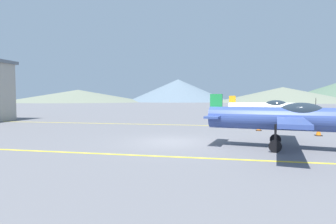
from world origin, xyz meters
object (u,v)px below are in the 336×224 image
(airplane_near, at_px, (287,118))
(traffic_cone_front, at_px, (259,126))
(traffic_cone_side, at_px, (319,131))
(airplane_mid, at_px, (269,108))
(car_sedan, at_px, (263,110))

(airplane_near, xyz_separation_m, traffic_cone_front, (-0.33, 6.74, -1.07))
(traffic_cone_side, bearing_deg, airplane_near, -120.08)
(airplane_mid, xyz_separation_m, car_sedan, (0.65, 8.33, -0.52))
(car_sedan, bearing_deg, traffic_cone_side, -86.10)
(car_sedan, relative_size, traffic_cone_front, 7.34)
(airplane_near, height_order, car_sedan, airplane_near)
(car_sedan, height_order, traffic_cone_front, car_sedan)
(airplane_near, distance_m, car_sedan, 20.32)
(airplane_near, bearing_deg, airplane_mid, 84.72)
(airplane_near, distance_m, airplane_mid, 11.96)
(airplane_mid, relative_size, car_sedan, 1.85)
(traffic_cone_front, height_order, traffic_cone_side, same)
(airplane_near, relative_size, traffic_cone_front, 13.67)
(airplane_near, xyz_separation_m, traffic_cone_side, (2.80, 4.84, -1.07))
(airplane_mid, relative_size, traffic_cone_side, 13.61)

